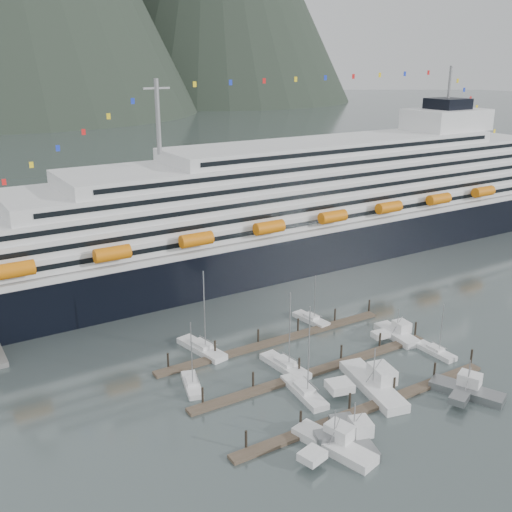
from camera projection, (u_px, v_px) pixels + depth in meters
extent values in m
plane|color=#475454|center=(352.00, 372.00, 100.98)|extent=(1600.00, 1600.00, 0.00)
cube|color=black|center=(289.00, 244.00, 156.63)|extent=(210.00, 28.00, 12.00)
cube|color=silver|center=(290.00, 220.00, 154.58)|extent=(205.80, 27.44, 1.50)
cube|color=silver|center=(306.00, 208.00, 156.24)|extent=(185.00, 26.00, 3.20)
cube|color=black|center=(337.00, 218.00, 145.63)|extent=(175.75, 0.20, 1.00)
cube|color=silver|center=(312.00, 195.00, 156.23)|extent=(180.00, 25.00, 3.20)
cube|color=black|center=(343.00, 204.00, 146.02)|extent=(171.00, 0.20, 1.00)
cube|color=silver|center=(319.00, 182.00, 156.21)|extent=(172.00, 24.00, 3.20)
cube|color=black|center=(349.00, 190.00, 146.41)|extent=(163.40, 0.20, 1.00)
cube|color=silver|center=(325.00, 169.00, 156.20)|extent=(160.00, 23.00, 3.20)
cube|color=black|center=(354.00, 176.00, 146.80)|extent=(152.00, 0.20, 1.00)
cube|color=silver|center=(332.00, 157.00, 156.22)|extent=(140.00, 22.00, 3.00)
cube|color=black|center=(360.00, 162.00, 147.23)|extent=(133.00, 0.20, 1.00)
cube|color=silver|center=(338.00, 145.00, 156.26)|extent=(95.00, 20.00, 3.00)
cube|color=black|center=(364.00, 149.00, 148.09)|extent=(90.25, 0.20, 1.00)
cube|color=silver|center=(446.00, 119.00, 174.70)|extent=(22.00, 16.00, 6.00)
cube|color=black|center=(448.00, 104.00, 173.28)|extent=(10.00, 10.00, 3.00)
cylinder|color=gray|center=(158.00, 117.00, 128.46)|extent=(1.00, 1.00, 16.00)
cylinder|color=gray|center=(450.00, 84.00, 171.55)|extent=(0.80, 0.80, 10.00)
cylinder|color=orange|center=(14.00, 270.00, 106.45)|extent=(7.00, 2.80, 2.80)
cylinder|color=orange|center=(112.00, 254.00, 115.38)|extent=(7.00, 2.80, 2.80)
cylinder|color=orange|center=(196.00, 240.00, 124.31)|extent=(7.00, 2.80, 2.80)
cylinder|color=orange|center=(269.00, 227.00, 133.24)|extent=(7.00, 2.80, 2.80)
cylinder|color=orange|center=(333.00, 217.00, 142.18)|extent=(7.00, 2.80, 2.80)
cylinder|color=orange|center=(389.00, 207.00, 151.11)|extent=(7.00, 2.80, 2.80)
cylinder|color=orange|center=(439.00, 199.00, 160.04)|extent=(7.00, 2.80, 2.80)
cylinder|color=orange|center=(483.00, 192.00, 168.97)|extent=(7.00, 2.80, 2.80)
cube|color=#4B3F30|center=(369.00, 407.00, 90.33)|extent=(48.00, 2.00, 0.50)
cylinder|color=black|center=(246.00, 441.00, 80.43)|extent=(0.36, 0.36, 3.20)
cylinder|color=black|center=(301.00, 421.00, 84.90)|extent=(0.36, 0.36, 3.20)
cylinder|color=black|center=(350.00, 403.00, 89.37)|extent=(0.36, 0.36, 3.20)
cylinder|color=black|center=(394.00, 386.00, 93.83)|extent=(0.36, 0.36, 3.20)
cylinder|color=black|center=(434.00, 371.00, 98.30)|extent=(0.36, 0.36, 3.20)
cylinder|color=black|center=(471.00, 358.00, 102.76)|extent=(0.36, 0.36, 3.20)
cube|color=#4B3F30|center=(317.00, 371.00, 100.85)|extent=(48.00, 2.00, 0.50)
cylinder|color=black|center=(203.00, 397.00, 90.95)|extent=(0.36, 0.36, 3.20)
cylinder|color=black|center=(253.00, 381.00, 95.42)|extent=(0.36, 0.36, 3.20)
cylinder|color=black|center=(299.00, 367.00, 99.88)|extent=(0.36, 0.36, 3.20)
cylinder|color=black|center=(341.00, 353.00, 104.35)|extent=(0.36, 0.36, 3.20)
cylinder|color=black|center=(380.00, 341.00, 108.82)|extent=(0.36, 0.36, 3.20)
cylinder|color=black|center=(415.00, 330.00, 113.28)|extent=(0.36, 0.36, 3.20)
cube|color=#4B3F30|center=(275.00, 341.00, 111.36)|extent=(48.00, 2.00, 0.50)
cylinder|color=black|center=(168.00, 362.00, 101.47)|extent=(0.36, 0.36, 3.20)
cylinder|color=black|center=(215.00, 349.00, 105.94)|extent=(0.36, 0.36, 3.20)
cylinder|color=black|center=(258.00, 337.00, 110.40)|extent=(0.36, 0.36, 3.20)
cylinder|color=black|center=(298.00, 326.00, 114.87)|extent=(0.36, 0.36, 3.20)
cylinder|color=black|center=(335.00, 316.00, 119.34)|extent=(0.36, 0.36, 3.20)
cylinder|color=black|center=(369.00, 307.00, 123.80)|extent=(0.36, 0.36, 3.20)
cube|color=silver|center=(192.00, 386.00, 96.21)|extent=(4.46, 8.41, 1.26)
cube|color=silver|center=(192.00, 382.00, 95.96)|extent=(2.50, 3.21, 0.72)
cylinder|color=gray|center=(192.00, 354.00, 93.57)|extent=(0.14, 0.14, 10.98)
cube|color=silver|center=(304.00, 393.00, 94.06)|extent=(3.93, 10.99, 1.51)
cube|color=silver|center=(304.00, 388.00, 93.75)|extent=(2.54, 3.97, 0.86)
cylinder|color=gray|center=(309.00, 351.00, 90.64)|extent=(0.17, 0.17, 14.48)
cube|color=silver|center=(285.00, 367.00, 101.96)|extent=(3.83, 10.84, 1.57)
cube|color=silver|center=(285.00, 362.00, 101.64)|extent=(2.55, 3.90, 0.89)
cylinder|color=gray|center=(290.00, 330.00, 98.83)|extent=(0.18, 0.18, 13.27)
cube|color=silver|center=(202.00, 350.00, 108.04)|extent=(5.06, 11.74, 1.59)
cube|color=silver|center=(202.00, 345.00, 107.70)|extent=(2.99, 4.34, 0.91)
cylinder|color=gray|center=(204.00, 310.00, 104.68)|extent=(0.18, 0.18, 14.69)
cube|color=silver|center=(311.00, 320.00, 120.19)|extent=(3.56, 8.87, 1.34)
cube|color=silver|center=(311.00, 317.00, 119.93)|extent=(2.28, 3.24, 0.77)
cylinder|color=gray|center=(315.00, 298.00, 117.91)|extent=(0.15, 0.15, 9.21)
cube|color=silver|center=(435.00, 352.00, 107.16)|extent=(2.43, 8.07, 1.25)
cube|color=silver|center=(436.00, 348.00, 106.91)|extent=(1.82, 2.84, 0.71)
cylinder|color=gray|center=(441.00, 328.00, 104.92)|extent=(0.14, 0.14, 9.03)
cube|color=silver|center=(334.00, 447.00, 80.88)|extent=(6.42, 12.76, 1.89)
cube|color=silver|center=(312.00, 456.00, 77.31)|extent=(3.80, 3.43, 1.14)
cube|color=silver|center=(340.00, 432.00, 81.14)|extent=(3.50, 4.24, 2.08)
cube|color=black|center=(340.00, 427.00, 80.91)|extent=(3.25, 3.96, 0.47)
cylinder|color=gray|center=(335.00, 425.00, 79.79)|extent=(0.15, 0.15, 4.73)
cube|color=gray|center=(353.00, 439.00, 82.56)|extent=(6.27, 10.93, 1.89)
cube|color=gray|center=(327.00, 436.00, 81.25)|extent=(3.74, 3.12, 1.13)
cube|color=silver|center=(361.00, 427.00, 82.24)|extent=(3.44, 3.75, 2.08)
cube|color=black|center=(361.00, 422.00, 82.00)|extent=(3.20, 3.50, 0.47)
cylinder|color=gray|center=(354.00, 418.00, 81.48)|extent=(0.15, 0.15, 4.72)
cube|color=silver|center=(373.00, 388.00, 95.51)|extent=(7.21, 16.04, 2.22)
cube|color=silver|center=(340.00, 386.00, 93.21)|extent=(4.42, 4.14, 1.33)
cube|color=silver|center=(382.00, 374.00, 95.30)|extent=(4.03, 5.22, 2.44)
cube|color=black|center=(382.00, 369.00, 95.02)|extent=(3.75, 4.87, 0.56)
cylinder|color=gray|center=(374.00, 365.00, 94.22)|extent=(0.18, 0.18, 5.55)
cube|color=gray|center=(466.00, 393.00, 94.03)|extent=(7.65, 11.61, 1.87)
cube|color=gray|center=(459.00, 398.00, 90.33)|extent=(3.91, 3.55, 1.12)
cube|color=silver|center=(470.00, 380.00, 94.34)|extent=(3.76, 4.14, 2.06)
cube|color=black|center=(470.00, 375.00, 94.11)|extent=(3.50, 3.86, 0.47)
cylinder|color=gray|center=(469.00, 374.00, 92.96)|extent=(0.15, 0.15, 4.67)
cube|color=silver|center=(397.00, 336.00, 113.26)|extent=(4.27, 10.29, 1.82)
cube|color=silver|center=(381.00, 334.00, 111.34)|extent=(3.30, 2.50, 1.09)
cube|color=silver|center=(402.00, 327.00, 113.12)|extent=(2.84, 3.24, 2.00)
cube|color=black|center=(402.00, 323.00, 112.89)|extent=(2.64, 3.03, 0.46)
cylinder|color=gray|center=(398.00, 320.00, 112.22)|extent=(0.15, 0.15, 4.55)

